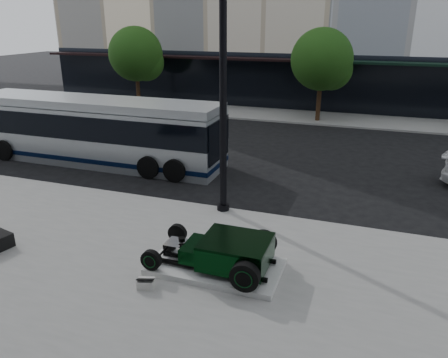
% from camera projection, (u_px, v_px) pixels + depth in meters
% --- Properties ---
extents(ground, '(120.00, 120.00, 0.00)m').
position_uv_depth(ground, '(244.00, 191.00, 16.95)').
color(ground, black).
rests_on(ground, ground).
extents(sidewalk_far, '(70.00, 4.00, 0.12)m').
position_uv_depth(sidewalk_far, '(304.00, 117.00, 29.33)').
color(sidewalk_far, gray).
rests_on(sidewalk_far, ground).
extents(street_trees, '(29.80, 3.80, 5.70)m').
position_uv_depth(street_trees, '(324.00, 62.00, 26.87)').
color(street_trees, black).
rests_on(street_trees, sidewalk_far).
extents(display_plinth, '(3.40, 1.80, 0.15)m').
position_uv_depth(display_plinth, '(216.00, 266.00, 11.41)').
color(display_plinth, silver).
rests_on(display_plinth, sidewalk_near).
extents(hot_rod, '(3.22, 2.00, 0.81)m').
position_uv_depth(hot_rod, '(228.00, 252.00, 11.13)').
color(hot_rod, black).
rests_on(hot_rod, display_plinth).
extents(info_plaque, '(0.47, 0.40, 0.31)m').
position_uv_depth(info_plaque, '(146.00, 283.00, 10.60)').
color(info_plaque, silver).
rests_on(info_plaque, sidewalk_near).
extents(lamppost, '(0.42, 0.42, 7.71)m').
position_uv_depth(lamppost, '(223.00, 106.00, 13.75)').
color(lamppost, black).
rests_on(lamppost, sidewalk_near).
extents(transit_bus, '(12.12, 2.88, 2.92)m').
position_uv_depth(transit_bus, '(95.00, 130.00, 19.95)').
color(transit_bus, '#B9BFC3').
rests_on(transit_bus, ground).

